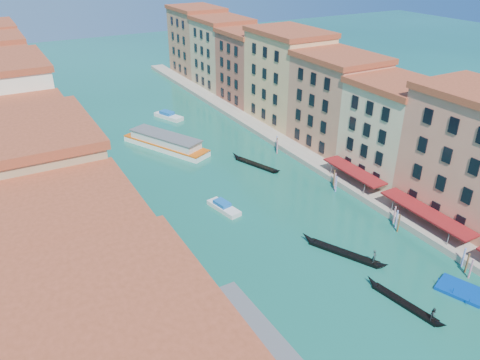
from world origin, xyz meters
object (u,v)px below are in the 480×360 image
object	(u,v)px
blue_dock	(461,290)
vaporetto_far	(166,142)
vaporetto_near	(255,343)
gondola_right	(406,303)
gondola_fore	(344,252)

from	to	relation	value
blue_dock	vaporetto_far	bearing A→B (deg)	84.33
vaporetto_near	vaporetto_far	xyz separation A→B (m)	(11.33, 54.49, 0.05)
vaporetto_far	gondola_right	xyz separation A→B (m)	(7.54, -57.20, -0.91)
vaporetto_near	blue_dock	xyz separation A→B (m)	(26.63, -4.14, -1.05)
vaporetto_near	blue_dock	distance (m)	26.97
gondola_right	blue_dock	size ratio (longest dim) A/B	1.78
vaporetto_far	gondola_fore	world-z (taller)	vaporetto_far
vaporetto_near	gondola_fore	bearing A→B (deg)	22.83
vaporetto_near	blue_dock	world-z (taller)	vaporetto_near
vaporetto_near	gondola_fore	size ratio (longest dim) A/B	1.59
gondola_right	blue_dock	xyz separation A→B (m)	(7.76, -1.44, -0.20)
gondola_fore	blue_dock	distance (m)	14.81
vaporetto_near	gondola_right	distance (m)	19.08
vaporetto_near	vaporetto_far	distance (m)	55.66
gondola_fore	vaporetto_near	bearing A→B (deg)	177.75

